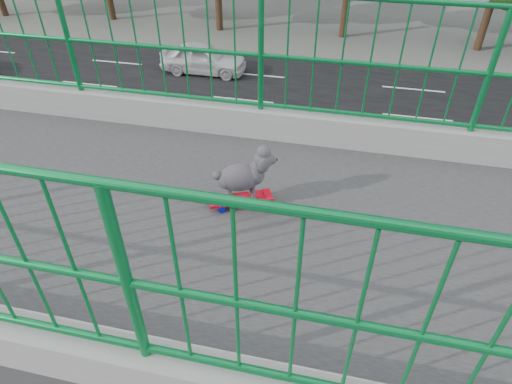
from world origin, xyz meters
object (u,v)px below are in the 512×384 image
object	(u,v)px
skateboard	(241,200)
car_4	(203,58)
poodle	(244,175)
car_0	(353,261)
car_1	(410,196)
car_2	(51,103)

from	to	relation	value
skateboard	car_4	distance (m)	20.78
poodle	car_0	size ratio (longest dim) A/B	0.13
car_1	skateboard	bearing A→B (deg)	-19.23
car_2	car_4	world-z (taller)	car_4
skateboard	car_1	distance (m)	11.44
car_0	car_4	world-z (taller)	car_4
car_0	skateboard	bearing A→B (deg)	-14.66
car_0	poodle	bearing A→B (deg)	-14.44
skateboard	car_1	bearing A→B (deg)	136.87
car_1	poodle	bearing A→B (deg)	-19.11
car_0	car_1	world-z (taller)	car_1
skateboard	car_0	distance (m)	8.75
car_2	car_0	bearing A→B (deg)	-115.84
car_2	car_4	distance (m)	8.01
car_1	car_2	distance (m)	15.18
skateboard	car_0	size ratio (longest dim) A/B	0.14
poodle	car_2	xyz separation A→B (m)	(-12.16, -11.73, -6.56)
car_1	car_0	bearing A→B (deg)	-26.86
skateboard	poodle	distance (m)	0.25
car_1	car_4	bearing A→B (deg)	-133.79
car_2	car_4	xyz separation A→B (m)	(-6.40, 4.82, 0.02)
car_1	car_2	xyz separation A→B (m)	(-3.20, -14.84, 0.07)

